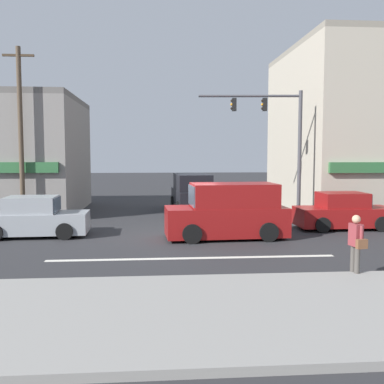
% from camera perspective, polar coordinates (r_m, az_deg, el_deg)
% --- Properties ---
extents(ground_plane, '(120.00, 120.00, 0.00)m').
position_cam_1_polar(ground_plane, '(17.53, -0.87, -5.79)').
color(ground_plane, '#2B2B2D').
extents(lane_marking_stripe, '(9.00, 0.24, 0.01)m').
position_cam_1_polar(lane_marking_stripe, '(14.11, 0.07, -8.39)').
color(lane_marking_stripe, silver).
rests_on(lane_marking_stripe, ground).
extents(sidewalk_curb, '(40.00, 5.00, 0.16)m').
position_cam_1_polar(sidewalk_curb, '(9.31, 2.70, -14.98)').
color(sidewalk_curb, gray).
rests_on(sidewalk_curb, ground).
extents(utility_pole_near_left, '(1.40, 0.22, 8.09)m').
position_cam_1_polar(utility_pole_near_left, '(22.22, -20.92, 7.01)').
color(utility_pole_near_left, brown).
rests_on(utility_pole_near_left, ground).
extents(utility_pole_far_right, '(1.40, 0.22, 7.58)m').
position_cam_1_polar(utility_pole_far_right, '(28.21, 14.48, 6.13)').
color(utility_pole_far_right, brown).
rests_on(utility_pole_far_right, ground).
extents(traffic_light_mast, '(4.88, 0.56, 6.20)m').
position_cam_1_polar(traffic_light_mast, '(21.77, 11.02, 7.24)').
color(traffic_light_mast, '#47474C').
rests_on(traffic_light_mast, ground).
extents(sedan_parked_curbside, '(4.15, 1.98, 1.58)m').
position_cam_1_polar(sedan_parked_curbside, '(18.67, -19.41, -3.20)').
color(sedan_parked_curbside, '#999EA3').
rests_on(sedan_parked_curbside, ground).
extents(van_waiting_far, '(2.26, 4.71, 2.11)m').
position_cam_1_polar(van_waiting_far, '(25.33, -0.03, -0.19)').
color(van_waiting_far, black).
rests_on(van_waiting_far, ground).
extents(van_crossing_center, '(4.68, 2.21, 2.11)m').
position_cam_1_polar(van_crossing_center, '(17.29, 4.63, -2.57)').
color(van_crossing_center, maroon).
rests_on(van_crossing_center, ground).
extents(sedan_approaching_near, '(4.11, 1.90, 1.58)m').
position_cam_1_polar(sedan_approaching_near, '(20.47, 18.70, -2.49)').
color(sedan_approaching_near, maroon).
rests_on(sedan_approaching_near, ground).
extents(pedestrian_foreground_with_bag, '(0.30, 0.69, 1.67)m').
position_cam_1_polar(pedestrian_foreground_with_bag, '(12.42, 20.11, -6.06)').
color(pedestrian_foreground_with_bag, '#4C4742').
rests_on(pedestrian_foreground_with_bag, ground).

